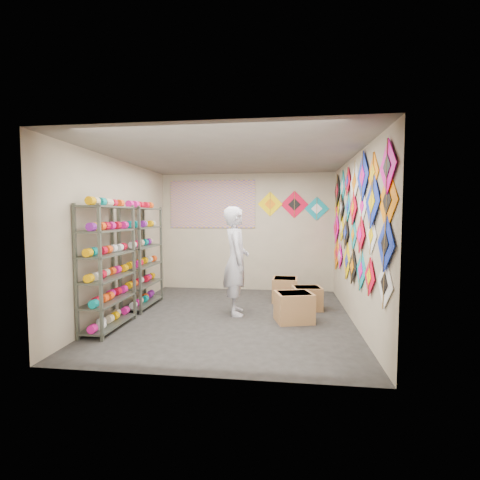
# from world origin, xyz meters

# --- Properties ---
(ground) EXTENTS (4.50, 4.50, 0.00)m
(ground) POSITION_xyz_m (0.00, 0.00, 0.00)
(ground) COLOR black
(room_walls) EXTENTS (4.50, 4.50, 4.50)m
(room_walls) POSITION_xyz_m (0.00, 0.00, 1.64)
(room_walls) COLOR tan
(room_walls) RESTS_ON ground
(shelf_rack_front) EXTENTS (0.40, 1.10, 1.90)m
(shelf_rack_front) POSITION_xyz_m (-1.78, -0.85, 0.95)
(shelf_rack_front) COLOR #4C5147
(shelf_rack_front) RESTS_ON ground
(shelf_rack_back) EXTENTS (0.40, 1.10, 1.90)m
(shelf_rack_back) POSITION_xyz_m (-1.78, 0.45, 0.95)
(shelf_rack_back) COLOR #4C5147
(shelf_rack_back) RESTS_ON ground
(string_spools) EXTENTS (0.12, 2.36, 0.12)m
(string_spools) POSITION_xyz_m (-1.78, -0.20, 1.05)
(string_spools) COLOR #E41389
(string_spools) RESTS_ON ground
(kite_wall_display) EXTENTS (0.06, 4.34, 2.07)m
(kite_wall_display) POSITION_xyz_m (1.98, 0.03, 1.66)
(kite_wall_display) COLOR silver
(kite_wall_display) RESTS_ON room_walls
(back_wall_kites) EXTENTS (1.61, 0.02, 0.69)m
(back_wall_kites) POSITION_xyz_m (1.07, 2.24, 1.96)
(back_wall_kites) COLOR #FFCE00
(back_wall_kites) RESTS_ON room_walls
(poster) EXTENTS (2.00, 0.01, 1.10)m
(poster) POSITION_xyz_m (-0.80, 2.23, 2.00)
(poster) COLOR #674DA8
(poster) RESTS_ON room_walls
(shopkeeper) EXTENTS (0.88, 0.75, 1.89)m
(shopkeeper) POSITION_xyz_m (0.04, 0.20, 0.94)
(shopkeeper) COLOR silver
(shopkeeper) RESTS_ON ground
(carton_a) EXTENTS (0.68, 0.61, 0.48)m
(carton_a) POSITION_xyz_m (1.04, -0.14, 0.24)
(carton_a) COLOR olive
(carton_a) RESTS_ON ground
(carton_b) EXTENTS (0.57, 0.49, 0.42)m
(carton_b) POSITION_xyz_m (1.30, 0.64, 0.21)
(carton_b) COLOR olive
(carton_b) RESTS_ON ground
(carton_c) EXTENTS (0.51, 0.56, 0.47)m
(carton_c) POSITION_xyz_m (0.90, 1.23, 0.24)
(carton_c) COLOR olive
(carton_c) RESTS_ON ground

